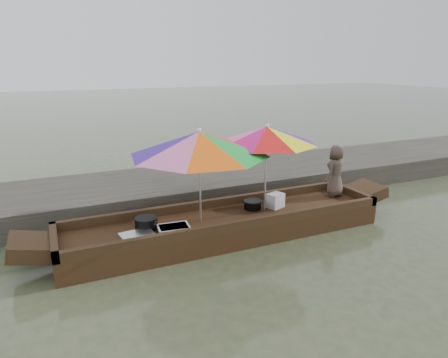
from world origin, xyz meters
name	(u,v)px	position (x,y,z in m)	size (l,w,h in m)	color
water	(226,236)	(0.00, 0.00, 0.00)	(80.00, 80.00, 0.00)	#3C472B
dock	(185,187)	(0.00, 2.20, 0.25)	(22.00, 2.20, 0.50)	#2D2B26
boat_hull	(226,227)	(0.00, 0.00, 0.17)	(5.50, 1.20, 0.35)	#382312
cooking_pot	(146,223)	(-1.35, 0.08, 0.44)	(0.35, 0.35, 0.19)	black
tray_crayfish	(174,229)	(-0.99, -0.21, 0.39)	(0.49, 0.34, 0.09)	silver
tray_scallop	(137,236)	(-1.56, -0.19, 0.38)	(0.49, 0.34, 0.06)	silver
charcoal_grill	(253,205)	(0.60, 0.18, 0.42)	(0.31, 0.31, 0.14)	black
supply_bag	(275,200)	(1.01, 0.08, 0.48)	(0.28, 0.22, 0.26)	silver
vendor	(336,171)	(2.40, 0.17, 0.86)	(0.50, 0.33, 1.02)	#4A3D34
umbrella_bow	(200,176)	(-0.46, 0.00, 1.12)	(2.23, 2.23, 1.55)	#0C32D8
umbrella_stern	(266,169)	(0.74, 0.00, 1.12)	(1.70, 1.70, 1.55)	#FF640C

